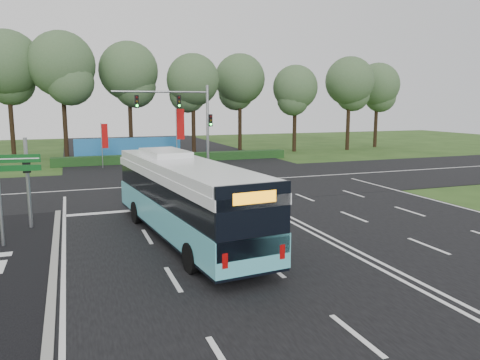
% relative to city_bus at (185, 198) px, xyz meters
% --- Properties ---
extents(ground, '(120.00, 120.00, 0.00)m').
position_rel_city_bus_xyz_m(ground, '(5.17, 0.75, -1.72)').
color(ground, '#274517').
rests_on(ground, ground).
extents(road_main, '(20.00, 120.00, 0.04)m').
position_rel_city_bus_xyz_m(road_main, '(5.17, 0.75, -1.70)').
color(road_main, black).
rests_on(road_main, ground).
extents(road_cross, '(120.00, 14.00, 0.05)m').
position_rel_city_bus_xyz_m(road_cross, '(5.17, 12.75, -1.69)').
color(road_cross, black).
rests_on(road_cross, ground).
extents(kerb_strip, '(0.25, 18.00, 0.12)m').
position_rel_city_bus_xyz_m(kerb_strip, '(-4.93, -2.25, -1.66)').
color(kerb_strip, gray).
rests_on(kerb_strip, ground).
extents(city_bus, '(3.73, 12.08, 3.41)m').
position_rel_city_bus_xyz_m(city_bus, '(0.00, 0.00, 0.00)').
color(city_bus, '#56BDC9').
rests_on(city_bus, ground).
extents(pedestrian_signal, '(0.34, 0.44, 4.00)m').
position_rel_city_bus_xyz_m(pedestrian_signal, '(-5.99, 3.89, 0.47)').
color(pedestrian_signal, gray).
rests_on(pedestrian_signal, ground).
extents(street_sign, '(1.60, 0.29, 4.12)m').
position_rel_city_bus_xyz_m(street_sign, '(-6.46, 1.32, 0.87)').
color(street_sign, gray).
rests_on(street_sign, ground).
extents(banner_flag_left, '(0.56, 0.14, 3.85)m').
position_rel_city_bus_xyz_m(banner_flag_left, '(-1.40, 23.00, 0.82)').
color(banner_flag_left, gray).
rests_on(banner_flag_left, ground).
extents(banner_flag_mid, '(0.74, 0.19, 5.08)m').
position_rel_city_bus_xyz_m(banner_flag_mid, '(5.15, 23.37, 1.57)').
color(banner_flag_mid, gray).
rests_on(banner_flag_mid, ground).
extents(traffic_light_gantry, '(8.41, 0.28, 7.00)m').
position_rel_city_bus_xyz_m(traffic_light_gantry, '(5.38, 21.25, 2.95)').
color(traffic_light_gantry, gray).
rests_on(traffic_light_gantry, ground).
extents(hedge, '(22.00, 1.20, 0.80)m').
position_rel_city_bus_xyz_m(hedge, '(5.17, 25.25, -1.32)').
color(hedge, '#123313').
rests_on(hedge, ground).
extents(blue_hoarding, '(10.00, 0.30, 2.20)m').
position_rel_city_bus_xyz_m(blue_hoarding, '(1.17, 27.75, -0.62)').
color(blue_hoarding, '#1E65A6').
rests_on(blue_hoarding, ground).
extents(eucalyptus_row, '(52.96, 9.93, 12.55)m').
position_rel_city_bus_xyz_m(eucalyptus_row, '(6.08, 32.21, 6.69)').
color(eucalyptus_row, black).
rests_on(eucalyptus_row, ground).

